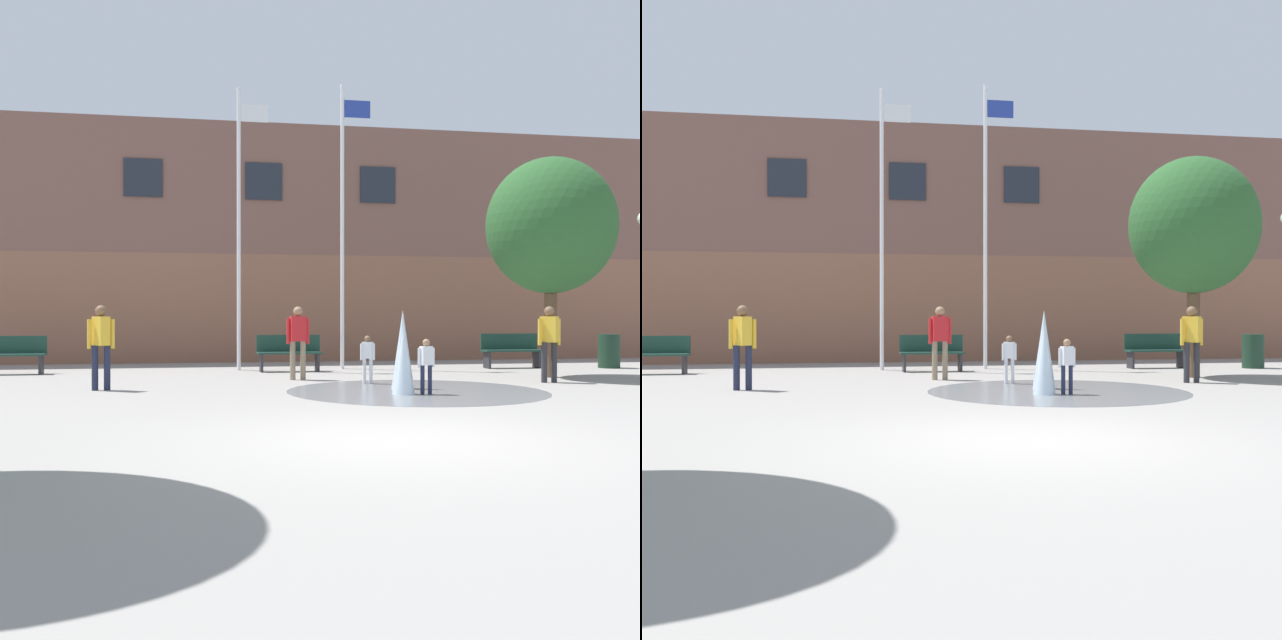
% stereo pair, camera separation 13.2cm
% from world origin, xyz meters
% --- Properties ---
extents(ground_plane, '(100.00, 100.00, 0.00)m').
position_xyz_m(ground_plane, '(0.00, 0.00, 0.00)').
color(ground_plane, gray).
extents(library_building, '(36.00, 6.05, 7.16)m').
position_xyz_m(library_building, '(0.00, 17.08, 3.58)').
color(library_building, brown).
rests_on(library_building, ground).
extents(splash_fountain, '(4.80, 4.80, 1.51)m').
position_xyz_m(splash_fountain, '(1.75, 5.16, 0.51)').
color(splash_fountain, gray).
rests_on(splash_fountain, ground).
extents(park_bench_under_left_flagpole, '(1.60, 0.44, 0.91)m').
position_xyz_m(park_bench_under_left_flagpole, '(-6.37, 10.56, 0.48)').
color(park_bench_under_left_flagpole, '#28282D').
rests_on(park_bench_under_left_flagpole, ground).
extents(park_bench_center, '(1.60, 0.44, 0.91)m').
position_xyz_m(park_bench_center, '(0.25, 10.32, 0.48)').
color(park_bench_center, '#28282D').
rests_on(park_bench_center, ground).
extents(park_bench_far_right, '(1.60, 0.44, 0.91)m').
position_xyz_m(park_bench_far_right, '(6.24, 10.51, 0.48)').
color(park_bench_far_right, '#28282D').
rests_on(park_bench_far_right, ground).
extents(child_in_fountain, '(0.31, 0.18, 0.99)m').
position_xyz_m(child_in_fountain, '(1.91, 4.52, 0.58)').
color(child_in_fountain, '#1E233D').
rests_on(child_in_fountain, ground).
extents(adult_in_red, '(0.50, 0.39, 1.59)m').
position_xyz_m(adult_in_red, '(-3.84, 6.29, 0.93)').
color(adult_in_red, '#1E233D').
rests_on(adult_in_red, ground).
extents(teen_by_trashcan, '(0.50, 0.24, 1.59)m').
position_xyz_m(teen_by_trashcan, '(0.11, 7.88, 0.93)').
color(teen_by_trashcan, '#89755B').
rests_on(teen_by_trashcan, ground).
extents(child_with_pink_shirt, '(0.31, 0.22, 0.99)m').
position_xyz_m(child_with_pink_shirt, '(1.38, 6.72, 0.58)').
color(child_with_pink_shirt, silver).
rests_on(child_with_pink_shirt, ground).
extents(adult_near_bench, '(0.50, 0.39, 1.59)m').
position_xyz_m(adult_near_bench, '(5.18, 6.34, 0.93)').
color(adult_near_bench, '#28282D').
rests_on(adult_near_bench, ground).
extents(flagpole_left, '(0.80, 0.10, 7.20)m').
position_xyz_m(flagpole_left, '(-0.92, 10.99, 3.84)').
color(flagpole_left, silver).
rests_on(flagpole_left, ground).
extents(flagpole_right, '(0.80, 0.10, 7.43)m').
position_xyz_m(flagpole_right, '(1.78, 10.99, 3.96)').
color(flagpole_right, silver).
rests_on(flagpole_right, ground).
extents(trash_can, '(0.56, 0.56, 0.90)m').
position_xyz_m(trash_can, '(8.79, 10.04, 0.45)').
color(trash_can, '#193323').
rests_on(trash_can, ground).
extents(street_tree_near_building, '(2.89, 2.89, 4.97)m').
position_xyz_m(street_tree_near_building, '(5.84, 7.57, 3.42)').
color(street_tree_near_building, brown).
rests_on(street_tree_near_building, ground).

